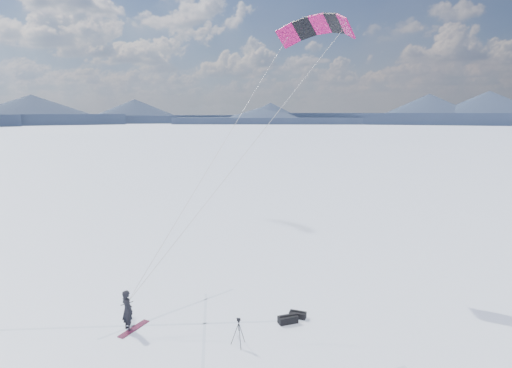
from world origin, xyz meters
TOP-DOWN VIEW (x-y plane):
  - ground at (0.00, 0.00)m, footprint 1800.00×1800.00m
  - horizon_hills at (-0.00, 0.00)m, footprint 704.00×704.00m
  - snow_tracks at (-1.44, -0.32)m, footprint 13.93×10.25m
  - snowkiter at (-2.02, 2.85)m, footprint 0.54×0.70m
  - snowboard at (-1.83, 2.76)m, footprint 1.50×1.06m
  - tripod at (1.15, -0.60)m, footprint 0.56×0.57m
  - gear_bag_a at (3.77, -0.20)m, footprint 0.87×0.55m
  - gear_bag_b at (4.41, -0.06)m, footprint 0.70×0.77m
  - power_kite at (9.47, 5.11)m, footprint 12.67×4.93m

SIDE VIEW (x-z plane):
  - ground at x=0.00m, z-range 0.00..0.00m
  - snowkiter at x=-2.02m, z-range -0.85..0.85m
  - snow_tracks at x=-1.44m, z-range 0.00..0.01m
  - snowboard at x=-1.83m, z-range 0.00..0.04m
  - gear_bag_b at x=4.41m, z-range -0.02..0.30m
  - gear_bag_a at x=3.77m, z-range -0.02..0.34m
  - tripod at x=1.15m, z-range 0.16..1.26m
  - horizon_hills at x=0.00m, z-range -0.73..8.62m
  - power_kite at x=9.47m, z-range 6.71..19.52m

